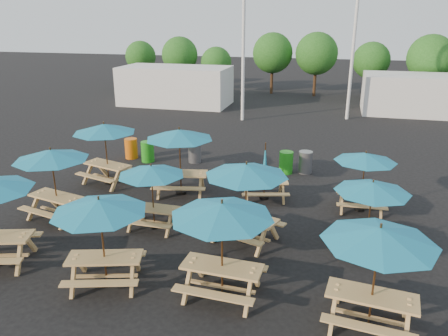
% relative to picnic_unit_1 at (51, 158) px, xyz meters
% --- Properties ---
extents(ground, '(120.00, 120.00, 0.00)m').
position_rel_picnic_unit_1_xyz_m(ground, '(4.80, 1.64, -2.07)').
color(ground, black).
rests_on(ground, ground).
extents(picnic_unit_1, '(2.80, 2.80, 2.36)m').
position_rel_picnic_unit_1_xyz_m(picnic_unit_1, '(0.00, 0.00, 0.00)').
color(picnic_unit_1, tan).
rests_on(picnic_unit_1, ground).
extents(picnic_unit_2, '(2.99, 2.99, 2.44)m').
position_rel_picnic_unit_1_xyz_m(picnic_unit_2, '(0.04, 3.28, 0.06)').
color(picnic_unit_2, tan).
rests_on(picnic_unit_2, ground).
extents(picnic_unit_3, '(2.81, 2.81, 2.29)m').
position_rel_picnic_unit_1_xyz_m(picnic_unit_3, '(3.38, -3.01, -0.07)').
color(picnic_unit_3, tan).
rests_on(picnic_unit_3, ground).
extents(picnic_unit_4, '(2.08, 2.08, 2.06)m').
position_rel_picnic_unit_1_xyz_m(picnic_unit_4, '(3.32, 0.14, -0.26)').
color(picnic_unit_4, tan).
rests_on(picnic_unit_4, ground).
extents(picnic_unit_5, '(2.90, 2.90, 2.49)m').
position_rel_picnic_unit_1_xyz_m(picnic_unit_5, '(3.18, 2.99, 0.11)').
color(picnic_unit_5, tan).
rests_on(picnic_unit_5, ground).
extents(picnic_unit_6, '(2.49, 2.49, 2.40)m').
position_rel_picnic_unit_1_xyz_m(picnic_unit_6, '(6.27, -2.74, 0.03)').
color(picnic_unit_6, tan).
rests_on(picnic_unit_6, ground).
extents(picnic_unit_7, '(3.02, 3.02, 2.41)m').
position_rel_picnic_unit_1_xyz_m(picnic_unit_7, '(6.26, 0.00, 0.04)').
color(picnic_unit_7, tan).
rests_on(picnic_unit_7, ground).
extents(picnic_unit_8, '(1.98, 1.82, 2.13)m').
position_rel_picnic_unit_1_xyz_m(picnic_unit_8, '(6.27, 3.28, -1.19)').
color(picnic_unit_8, tan).
rests_on(picnic_unit_8, ground).
extents(picnic_unit_9, '(2.60, 2.60, 2.37)m').
position_rel_picnic_unit_1_xyz_m(picnic_unit_9, '(9.58, -3.03, 0.00)').
color(picnic_unit_9, tan).
rests_on(picnic_unit_9, ground).
extents(picnic_unit_10, '(2.20, 2.20, 2.08)m').
position_rel_picnic_unit_1_xyz_m(picnic_unit_10, '(9.67, 0.33, -0.25)').
color(picnic_unit_10, tan).
rests_on(picnic_unit_10, ground).
extents(picnic_unit_11, '(2.09, 2.09, 2.07)m').
position_rel_picnic_unit_1_xyz_m(picnic_unit_11, '(9.62, 3.09, -0.26)').
color(picnic_unit_11, tan).
rests_on(picnic_unit_11, ground).
extents(waste_bin_0, '(0.58, 0.58, 0.93)m').
position_rel_picnic_unit_1_xyz_m(waste_bin_0, '(-0.54, 6.54, -1.60)').
color(waste_bin_0, orange).
rests_on(waste_bin_0, ground).
extents(waste_bin_1, '(0.58, 0.58, 0.93)m').
position_rel_picnic_unit_1_xyz_m(waste_bin_1, '(0.41, 6.26, -1.60)').
color(waste_bin_1, '#20911A').
rests_on(waste_bin_1, ground).
extents(waste_bin_2, '(0.58, 0.58, 0.93)m').
position_rel_picnic_unit_1_xyz_m(waste_bin_2, '(2.51, 6.70, -1.60)').
color(waste_bin_2, gray).
rests_on(waste_bin_2, ground).
extents(waste_bin_3, '(0.58, 0.58, 0.93)m').
position_rel_picnic_unit_1_xyz_m(waste_bin_3, '(6.70, 6.27, -1.60)').
color(waste_bin_3, '#20911A').
rests_on(waste_bin_3, ground).
extents(waste_bin_4, '(0.58, 0.58, 0.93)m').
position_rel_picnic_unit_1_xyz_m(waste_bin_4, '(7.49, 6.50, -1.60)').
color(waste_bin_4, gray).
rests_on(waste_bin_4, ground).
extents(mast_0, '(0.20, 0.20, 12.00)m').
position_rel_picnic_unit_1_xyz_m(mast_0, '(2.80, 15.64, 3.93)').
color(mast_0, silver).
rests_on(mast_0, ground).
extents(mast_1, '(0.20, 0.20, 12.00)m').
position_rel_picnic_unit_1_xyz_m(mast_1, '(9.30, 17.64, 3.93)').
color(mast_1, silver).
rests_on(mast_1, ground).
extents(event_tent_0, '(8.00, 4.00, 2.80)m').
position_rel_picnic_unit_1_xyz_m(event_tent_0, '(-3.20, 19.64, -0.67)').
color(event_tent_0, silver).
rests_on(event_tent_0, ground).
extents(event_tent_1, '(7.00, 4.00, 2.60)m').
position_rel_picnic_unit_1_xyz_m(event_tent_1, '(13.80, 20.64, -0.77)').
color(event_tent_1, silver).
rests_on(event_tent_1, ground).
extents(tree_0, '(2.80, 2.80, 4.24)m').
position_rel_picnic_unit_1_xyz_m(tree_0, '(-9.27, 26.89, 0.76)').
color(tree_0, '#382314').
rests_on(tree_0, ground).
extents(tree_1, '(3.11, 3.11, 4.72)m').
position_rel_picnic_unit_1_xyz_m(tree_1, '(-4.94, 25.54, 1.08)').
color(tree_1, '#382314').
rests_on(tree_1, ground).
extents(tree_2, '(2.59, 2.59, 3.93)m').
position_rel_picnic_unit_1_xyz_m(tree_2, '(-1.59, 25.29, 0.56)').
color(tree_2, '#382314').
rests_on(tree_2, ground).
extents(tree_3, '(3.36, 3.36, 5.09)m').
position_rel_picnic_unit_1_xyz_m(tree_3, '(3.05, 26.36, 1.34)').
color(tree_3, '#382314').
rests_on(tree_3, ground).
extents(tree_4, '(3.41, 3.41, 5.17)m').
position_rel_picnic_unit_1_xyz_m(tree_4, '(6.70, 25.90, 1.39)').
color(tree_4, '#382314').
rests_on(tree_4, ground).
extents(tree_5, '(2.94, 2.94, 4.45)m').
position_rel_picnic_unit_1_xyz_m(tree_5, '(11.03, 26.32, 0.91)').
color(tree_5, '#382314').
rests_on(tree_5, ground).
extents(tree_6, '(3.38, 3.38, 5.13)m').
position_rel_picnic_unit_1_xyz_m(tree_6, '(15.03, 24.54, 1.36)').
color(tree_6, '#382314').
rests_on(tree_6, ground).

